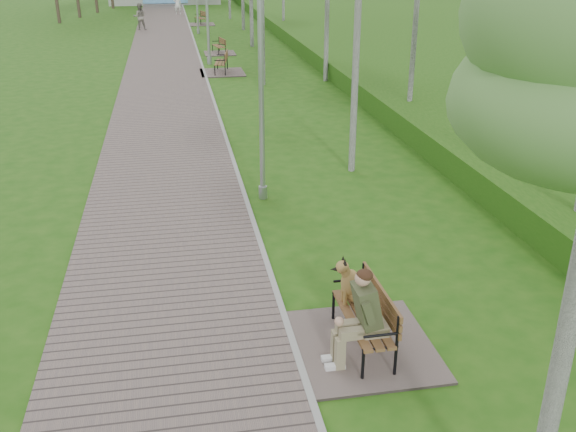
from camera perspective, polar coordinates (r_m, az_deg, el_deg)
The scene contains 12 objects.
ground at distance 14.47m, azimuth -3.79°, elevation 1.50°, with size 120.00×120.00×0.00m, color #215411.
walkway at distance 35.28m, azimuth -10.98°, elevation 14.14°, with size 3.50×67.00×0.04m, color #6C5C57.
kerb at distance 35.30m, azimuth -8.06°, elevation 14.34°, with size 0.10×67.00×0.05m, color #999993.
embankment at distance 36.37m, azimuth 11.92°, elevation 14.30°, with size 14.00×70.00×1.60m, color #41711C.
bench_main at distance 9.12m, azimuth 6.41°, elevation -9.24°, with size 1.92×2.13×1.67m.
bench_second at distance 29.06m, azimuth -5.95°, elevation 12.94°, with size 1.90×2.11×1.16m.
bench_third at distance 34.32m, azimuth -6.15°, elevation 14.43°, with size 1.56×1.74×0.96m.
bench_far at distance 47.01m, azimuth -7.75°, elevation 16.75°, with size 1.78×1.98×1.09m.
lamp_post_near at distance 13.82m, azimuth -2.38°, elevation 10.65°, with size 0.19×0.19×5.01m.
lamp_post_second at distance 31.01m, azimuth -7.23°, elevation 18.16°, with size 0.22×0.22×5.78m.
pedestrian_near at distance 53.83m, azimuth -9.80°, elevation 18.10°, with size 0.61×0.40×1.66m, color white.
pedestrian_far at distance 44.53m, azimuth -13.05°, elevation 16.86°, with size 0.82×0.64×1.68m, color slate.
Camera 1 is at (-1.45, -13.37, 5.34)m, focal length 40.00 mm.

